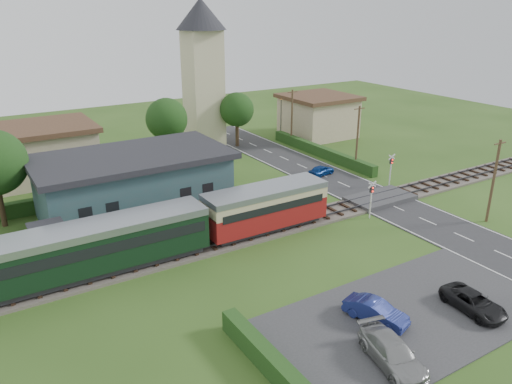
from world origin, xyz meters
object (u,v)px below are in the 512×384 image
church_tower (202,62)px  crossing_signal_far (391,165)px  car_park_dark (474,302)px  pedestrian_far (84,242)px  train (36,261)px  car_on_road (321,170)px  car_park_blue (376,311)px  house_west (41,152)px  crossing_signal_near (371,194)px  car_park_silver (393,353)px  pedestrian_near (218,208)px  house_east (318,115)px  equipment_hut (49,242)px  station_building (134,184)px

church_tower → crossing_signal_far: bearing=-70.0°
car_park_dark → pedestrian_far: size_ratio=2.39×
train → car_on_road: (29.14, 8.44, -1.59)m
car_on_road → car_park_blue: 25.65m
house_west → crossing_signal_near: house_west is taller
house_west → car_park_silver: 40.67m
pedestrian_near → house_west: bearing=-82.9°
car_park_silver → pedestrian_far: bearing=130.3°
car_on_road → house_east: bearing=-48.7°
car_park_blue → car_park_dark: bearing=-40.6°
equipment_hut → crossing_signal_near: size_ratio=0.78×
car_park_blue → car_park_silver: (-1.91, -3.13, 0.05)m
house_west → pedestrian_near: bearing=-62.3°
pedestrian_near → pedestrian_far: 10.92m
car_park_silver → equipment_hut: bearing=134.9°
equipment_hut → car_park_blue: bearing=-49.1°
church_tower → crossing_signal_near: 29.57m
church_tower → house_east: (15.00, -4.00, -7.43)m
house_west → car_park_silver: bearing=-76.5°
crossing_signal_near → pedestrian_far: crossing_signal_near is taller
crossing_signal_near → crossing_signal_far: 8.65m
house_west → train: bearing=-100.6°
crossing_signal_far → pedestrian_near: bearing=176.2°
house_west → crossing_signal_far: size_ratio=3.30×
car_on_road → pedestrian_far: size_ratio=1.87×
house_east → train: bearing=-150.7°
station_building → house_west: size_ratio=1.48×
car_park_blue → pedestrian_near: bearing=75.5°
train → house_east: (39.28, 22.00, 0.62)m
car_park_blue → pedestrian_far: pedestrian_far is taller
train → pedestrian_far: train is taller
equipment_hut → train: (-1.28, -3.20, 0.43)m
crossing_signal_far → car_park_silver: size_ratio=0.72×
car_park_blue → pedestrian_near: 17.04m
crossing_signal_near → car_park_blue: crossing_signal_near is taller
equipment_hut → house_west: (3.00, 19.80, 1.04)m
crossing_signal_near → car_park_dark: bearing=-108.5°
equipment_hut → car_park_silver: bearing=-57.7°
train → pedestrian_far: bearing=40.0°
car_park_blue → pedestrian_near: size_ratio=2.44×
crossing_signal_near → car_on_road: crossing_signal_near is taller
crossing_signal_far → equipment_hut: bearing=178.5°
car_park_blue → car_park_silver: size_ratio=0.82×
house_west → car_on_road: (24.86, -14.56, -2.21)m
house_west → crossing_signal_far: (28.60, -20.61, -0.65)m
crossing_signal_far → church_tower: bearing=110.0°
church_tower → crossing_signal_far: church_tower is taller
equipment_hut → crossing_signal_near: bearing=-12.9°
church_tower → car_park_blue: 41.42m
station_building → car_park_dark: (11.97, -24.64, -2.06)m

